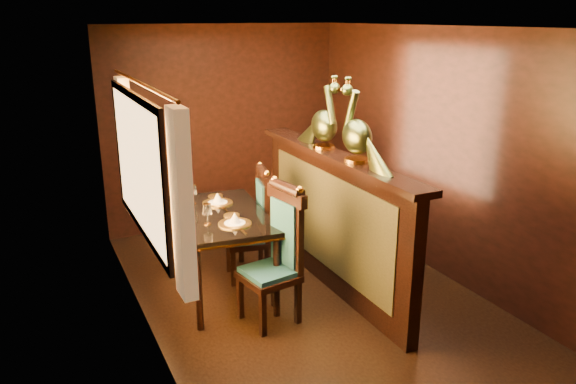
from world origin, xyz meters
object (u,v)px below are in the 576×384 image
dining_table (220,220)px  chair_left (280,249)px  peacock_right (324,112)px  chair_right (257,220)px  peacock_left (358,121)px

dining_table → chair_left: size_ratio=1.16×
dining_table → peacock_right: bearing=-1.1°
dining_table → chair_right: chair_right is taller
dining_table → chair_left: chair_left is taller
chair_left → peacock_left: size_ratio=1.74×
dining_table → peacock_right: (1.03, -0.13, 0.98)m
chair_left → peacock_right: bearing=27.2°
dining_table → chair_left: (0.30, -0.68, -0.08)m
peacock_right → chair_left: bearing=-143.1°
dining_table → peacock_right: size_ratio=2.04×
peacock_left → peacock_right: size_ratio=1.01×
chair_right → peacock_left: size_ratio=1.63×
chair_right → peacock_right: (0.58, -0.31, 1.10)m
dining_table → peacock_right: peacock_right is taller
dining_table → peacock_left: 1.59m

